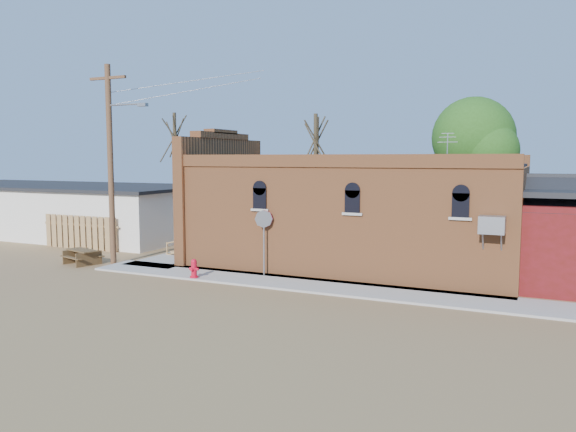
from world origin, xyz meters
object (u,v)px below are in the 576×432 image
at_px(fire_hydrant, 194,268).
at_px(picnic_table, 82,255).
at_px(stop_sign, 264,225).
at_px(utility_pole, 111,160).
at_px(brick_bar, 348,214).
at_px(trash_barrel, 188,252).

xyz_separation_m(fire_hydrant, picnic_table, (-6.54, 0.60, -0.01)).
distance_m(fire_hydrant, picnic_table, 6.56).
bearing_deg(stop_sign, picnic_table, 179.63).
bearing_deg(utility_pole, brick_bar, 23.69).
xyz_separation_m(utility_pole, stop_sign, (7.47, 0.48, -2.64)).
bearing_deg(brick_bar, picnic_table, -156.25).
bearing_deg(brick_bar, utility_pole, -156.31).
relative_size(fire_hydrant, trash_barrel, 0.86).
bearing_deg(picnic_table, brick_bar, 40.11).
bearing_deg(picnic_table, utility_pole, 40.52).
bearing_deg(trash_barrel, brick_bar, 20.47).
bearing_deg(picnic_table, fire_hydrant, 11.16).
relative_size(brick_bar, stop_sign, 6.13).
bearing_deg(stop_sign, brick_bar, 51.32).
bearing_deg(trash_barrel, utility_pole, -149.11).
relative_size(fire_hydrant, picnic_table, 0.40).
xyz_separation_m(brick_bar, trash_barrel, (-6.94, -2.59, -1.82)).
bearing_deg(brick_bar, fire_hydrant, -129.96).
height_order(stop_sign, trash_barrel, stop_sign).
relative_size(stop_sign, trash_barrel, 3.02).
distance_m(brick_bar, utility_pole, 10.96).
distance_m(brick_bar, stop_sign, 4.47).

